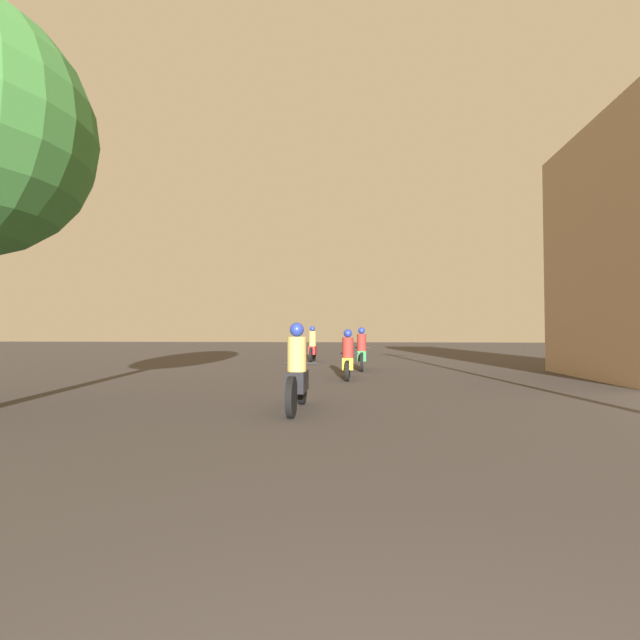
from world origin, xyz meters
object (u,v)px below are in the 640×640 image
at_px(motorcycle_green, 362,353).
at_px(motorcycle_black, 297,375).
at_px(motorcycle_yellow, 348,359).
at_px(motorcycle_red, 313,348).

bearing_deg(motorcycle_green, motorcycle_black, -102.23).
bearing_deg(motorcycle_black, motorcycle_yellow, 88.69).
relative_size(motorcycle_black, motorcycle_yellow, 1.06).
xyz_separation_m(motorcycle_black, motorcycle_yellow, (0.73, 5.07, -0.03)).
distance_m(motorcycle_black, motorcycle_green, 8.08).
relative_size(motorcycle_yellow, motorcycle_green, 0.93).
bearing_deg(motorcycle_red, motorcycle_green, -59.86).
relative_size(motorcycle_green, motorcycle_red, 0.95).
distance_m(motorcycle_black, motorcycle_yellow, 5.12).
bearing_deg(motorcycle_red, motorcycle_yellow, -73.22).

